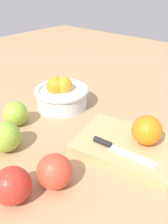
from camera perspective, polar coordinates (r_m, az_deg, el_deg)
name	(u,v)px	position (r m, az deg, el deg)	size (l,w,h in m)	color
ground_plane	(59,145)	(0.60, -6.00, -7.94)	(2.40, 2.40, 0.00)	tan
bowl	(61,94)	(0.75, -5.52, 4.31)	(0.17, 0.17, 0.10)	silver
cutting_board	(126,145)	(0.59, 10.31, -8.01)	(0.24, 0.17, 0.02)	tan
orange_on_board	(147,130)	(0.56, 15.03, -4.32)	(0.07, 0.07, 0.07)	orange
knife	(115,148)	(0.55, 7.50, -8.63)	(0.16, 0.03, 0.01)	silver
apple_front_right	(55,171)	(0.48, -7.17, -14.15)	(0.07, 0.07, 0.07)	#D6422D
apple_front_right_2	(12,186)	(0.47, -17.11, -16.76)	(0.07, 0.07, 0.07)	red
apple_mid_left	(16,114)	(0.68, -16.32, -0.41)	(0.07, 0.07, 0.07)	#8EB738
apple_front_left_2	(5,137)	(0.59, -18.61, -5.79)	(0.07, 0.07, 0.07)	#8EB738
citrus_peel	(19,110)	(0.77, -15.46, 0.49)	(0.05, 0.04, 0.01)	orange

